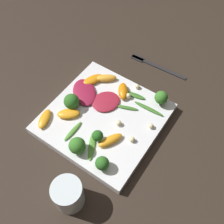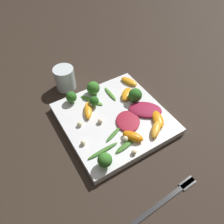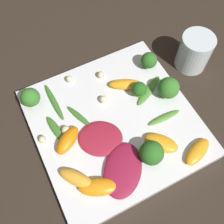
% 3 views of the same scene
% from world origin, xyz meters
% --- Properties ---
extents(ground_plane, '(2.40, 2.40, 0.00)m').
position_xyz_m(ground_plane, '(0.00, 0.00, 0.00)').
color(ground_plane, '#2D231C').
extents(plate, '(0.30, 0.30, 0.03)m').
position_xyz_m(plate, '(0.00, 0.00, 0.01)').
color(plate, white).
rests_on(plate, ground_plane).
extents(drinking_glass, '(0.07, 0.07, 0.08)m').
position_xyz_m(drinking_glass, '(0.23, 0.06, 0.04)').
color(drinking_glass, silver).
rests_on(drinking_glass, ground_plane).
extents(fork, '(0.02, 0.20, 0.01)m').
position_xyz_m(fork, '(-0.27, 0.00, 0.00)').
color(fork, '#262628').
rests_on(fork, ground_plane).
extents(radicchio_leaf_0, '(0.11, 0.10, 0.01)m').
position_xyz_m(radicchio_leaf_0, '(-0.04, -0.02, 0.03)').
color(radicchio_leaf_0, maroon).
rests_on(radicchio_leaf_0, plate).
extents(radicchio_leaf_1, '(0.12, 0.12, 0.01)m').
position_xyz_m(radicchio_leaf_1, '(-0.03, -0.09, 0.03)').
color(radicchio_leaf_1, maroon).
rests_on(radicchio_leaf_1, plate).
extents(orange_segment_0, '(0.06, 0.07, 0.02)m').
position_xyz_m(orange_segment_0, '(-0.11, -0.07, 0.03)').
color(orange_segment_0, '#FCAD33').
rests_on(orange_segment_0, plate).
extents(orange_segment_1, '(0.07, 0.06, 0.02)m').
position_xyz_m(orange_segment_1, '(-0.08, -0.10, 0.03)').
color(orange_segment_1, orange).
rests_on(orange_segment_1, plate).
extents(orange_segment_2, '(0.07, 0.06, 0.02)m').
position_xyz_m(orange_segment_2, '(-0.10, -0.00, 0.04)').
color(orange_segment_2, orange).
rests_on(orange_segment_2, plate).
extents(orange_segment_3, '(0.06, 0.07, 0.02)m').
position_xyz_m(orange_segment_3, '(0.05, -0.08, 0.03)').
color(orange_segment_3, orange).
rests_on(orange_segment_3, plate).
extents(orange_segment_4, '(0.07, 0.05, 0.01)m').
position_xyz_m(orange_segment_4, '(0.10, -0.13, 0.03)').
color(orange_segment_4, orange).
rests_on(orange_segment_4, plate).
extents(orange_segment_5, '(0.07, 0.05, 0.02)m').
position_xyz_m(orange_segment_5, '(0.06, 0.06, 0.03)').
color(orange_segment_5, orange).
rests_on(orange_segment_5, plate).
extents(broccoli_floret_0, '(0.04, 0.04, 0.04)m').
position_xyz_m(broccoli_floret_0, '(0.02, -0.09, 0.05)').
color(broccoli_floret_0, '#84AD5B').
rests_on(broccoli_floret_0, plate).
extents(broccoli_floret_1, '(0.03, 0.03, 0.04)m').
position_xyz_m(broccoli_floret_1, '(0.07, 0.03, 0.05)').
color(broccoli_floret_1, '#84AD5B').
rests_on(broccoli_floret_1, plate).
extents(broccoli_floret_2, '(0.03, 0.03, 0.04)m').
position_xyz_m(broccoli_floret_2, '(0.12, 0.08, 0.05)').
color(broccoli_floret_2, '#84AD5B').
rests_on(broccoli_floret_2, plate).
extents(broccoli_floret_3, '(0.04, 0.04, 0.05)m').
position_xyz_m(broccoli_floret_3, '(-0.13, 0.11, 0.05)').
color(broccoli_floret_3, '#84AD5B').
rests_on(broccoli_floret_3, plate).
extents(broccoli_floret_4, '(0.04, 0.04, 0.05)m').
position_xyz_m(broccoli_floret_4, '(0.12, 0.01, 0.05)').
color(broccoli_floret_4, '#84AD5B').
rests_on(broccoli_floret_4, plate).
extents(arugula_sprig_0, '(0.01, 0.09, 0.01)m').
position_xyz_m(arugula_sprig_0, '(-0.09, 0.09, 0.03)').
color(arugula_sprig_0, '#3D7528').
rests_on(arugula_sprig_0, plate).
extents(arugula_sprig_1, '(0.08, 0.06, 0.01)m').
position_xyz_m(arugula_sprig_1, '(0.09, 0.03, 0.03)').
color(arugula_sprig_1, '#518E33').
rests_on(arugula_sprig_1, plate).
extents(arugula_sprig_2, '(0.07, 0.01, 0.01)m').
position_xyz_m(arugula_sprig_2, '(0.09, -0.04, 0.03)').
color(arugula_sprig_2, '#518E33').
rests_on(arugula_sprig_2, plate).
extents(arugula_sprig_3, '(0.03, 0.07, 0.01)m').
position_xyz_m(arugula_sprig_3, '(-0.11, 0.03, 0.03)').
color(arugula_sprig_3, '#3D7528').
rests_on(arugula_sprig_3, plate).
extents(arugula_sprig_4, '(0.03, 0.07, 0.01)m').
position_xyz_m(arugula_sprig_4, '(-0.06, 0.04, 0.03)').
color(arugula_sprig_4, '#3D7528').
rests_on(arugula_sprig_4, plate).
extents(macadamia_nut_0, '(0.02, 0.02, 0.02)m').
position_xyz_m(macadamia_nut_0, '(-0.00, 0.05, 0.03)').
color(macadamia_nut_0, beige).
rests_on(macadamia_nut_0, plate).
extents(macadamia_nut_1, '(0.01, 0.01, 0.01)m').
position_xyz_m(macadamia_nut_1, '(0.02, 0.11, 0.03)').
color(macadamia_nut_1, beige).
rests_on(macadamia_nut_1, plate).
extents(macadamia_nut_2, '(0.02, 0.02, 0.02)m').
position_xyz_m(macadamia_nut_2, '(-0.09, 0.02, 0.03)').
color(macadamia_nut_2, beige).
rests_on(macadamia_nut_2, plate).
extents(macadamia_nut_3, '(0.01, 0.01, 0.01)m').
position_xyz_m(macadamia_nut_3, '(-0.14, 0.02, 0.03)').
color(macadamia_nut_3, beige).
rests_on(macadamia_nut_3, plate).
extents(macadamia_nut_4, '(0.01, 0.01, 0.01)m').
position_xyz_m(macadamia_nut_4, '(-0.04, 0.13, 0.03)').
color(macadamia_nut_4, beige).
rests_on(macadamia_nut_4, plate).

